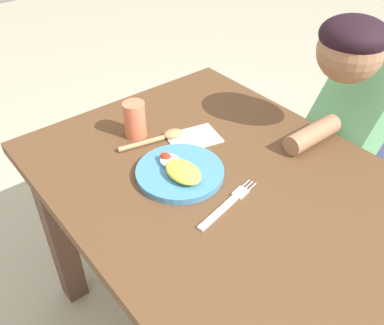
# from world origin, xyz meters

# --- Properties ---
(dining_table) EXTENTS (1.05, 0.76, 0.67)m
(dining_table) POSITION_xyz_m (0.00, 0.00, 0.54)
(dining_table) COLOR brown
(dining_table) RESTS_ON ground_plane
(plate) EXTENTS (0.22, 0.22, 0.05)m
(plate) POSITION_xyz_m (-0.10, -0.08, 0.69)
(plate) COLOR teal
(plate) RESTS_ON dining_table
(fork) EXTENTS (0.06, 0.21, 0.01)m
(fork) POSITION_xyz_m (0.05, -0.06, 0.68)
(fork) COLOR silver
(fork) RESTS_ON dining_table
(spoon) EXTENTS (0.07, 0.19, 0.02)m
(spoon) POSITION_xyz_m (-0.26, -0.02, 0.68)
(spoon) COLOR tan
(spoon) RESTS_ON dining_table
(drinking_cup) EXTENTS (0.06, 0.06, 0.10)m
(drinking_cup) POSITION_xyz_m (-0.32, -0.06, 0.72)
(drinking_cup) COLOR #E3704D
(drinking_cup) RESTS_ON dining_table
(person) EXTENTS (0.19, 0.47, 1.00)m
(person) POSITION_xyz_m (0.01, 0.51, 0.54)
(person) COLOR #3B3C6D
(person) RESTS_ON ground_plane
(napkin) EXTENTS (0.13, 0.16, 0.00)m
(napkin) POSITION_xyz_m (-0.20, 0.05, 0.68)
(napkin) COLOR white
(napkin) RESTS_ON dining_table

